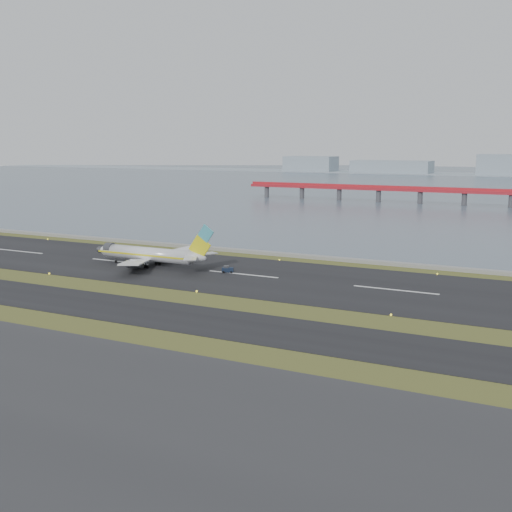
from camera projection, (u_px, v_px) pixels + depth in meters
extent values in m
plane|color=#414E1C|center=(178.00, 299.00, 139.62)|extent=(1000.00, 1000.00, 0.00)
cube|color=black|center=(145.00, 312.00, 129.07)|extent=(1000.00, 18.00, 0.10)
cube|color=black|center=(243.00, 274.00, 165.97)|extent=(1000.00, 45.00, 0.10)
cube|color=gray|center=(290.00, 255.00, 192.26)|extent=(1000.00, 2.50, 1.00)
cube|color=#475666|center=(481.00, 183.00, 543.80)|extent=(1400.00, 800.00, 1.30)
cube|color=red|center=(465.00, 192.00, 349.09)|extent=(260.00, 5.00, 1.60)
cube|color=red|center=(465.00, 189.00, 348.83)|extent=(260.00, 0.40, 1.40)
cylinder|color=#4C4C51|center=(302.00, 194.00, 392.58)|extent=(2.80, 2.80, 7.00)
cylinder|color=#4C4C51|center=(464.00, 200.00, 349.87)|extent=(2.80, 2.80, 7.00)
cube|color=#94A3AF|center=(502.00, 175.00, 684.38)|extent=(1400.00, 80.00, 1.00)
cube|color=#94A3AF|center=(311.00, 164.00, 780.70)|extent=(60.00, 35.00, 18.00)
cube|color=#94A3AF|center=(392.00, 167.00, 736.56)|extent=(90.00, 35.00, 14.00)
cylinder|color=white|center=(147.00, 254.00, 176.28)|extent=(28.00, 3.80, 3.80)
cone|color=white|center=(103.00, 250.00, 183.22)|extent=(3.20, 3.80, 3.80)
cone|color=white|center=(197.00, 258.00, 169.02)|extent=(5.00, 3.80, 3.80)
cube|color=yellow|center=(143.00, 255.00, 174.59)|extent=(31.00, 0.06, 0.45)
cube|color=yellow|center=(151.00, 253.00, 177.97)|extent=(31.00, 0.06, 0.45)
cube|color=white|center=(135.00, 262.00, 167.95)|extent=(11.31, 15.89, 1.66)
cube|color=white|center=(171.00, 253.00, 182.89)|extent=(11.31, 15.89, 1.66)
cylinder|color=#3C3D42|center=(135.00, 265.00, 171.11)|extent=(4.20, 2.10, 2.10)
cylinder|color=#3C3D42|center=(162.00, 258.00, 181.66)|extent=(4.20, 2.10, 2.10)
cube|color=yellow|center=(200.00, 247.00, 168.16)|extent=(6.80, 0.35, 6.85)
cube|color=#44AAC1|center=(206.00, 234.00, 166.67)|extent=(4.85, 0.37, 4.90)
cube|color=white|center=(190.00, 258.00, 165.46)|extent=(5.64, 6.80, 0.22)
cube|color=white|center=(206.00, 254.00, 172.14)|extent=(5.64, 6.80, 0.22)
cylinder|color=black|center=(116.00, 262.00, 181.70)|extent=(0.80, 0.28, 0.80)
cylinder|color=black|center=(146.00, 267.00, 173.66)|extent=(1.00, 0.38, 1.00)
cylinder|color=black|center=(158.00, 263.00, 178.58)|extent=(1.00, 0.38, 1.00)
cube|color=#121E33|center=(228.00, 270.00, 168.17)|extent=(3.35, 2.67, 1.10)
cube|color=#3C3D42|center=(226.00, 267.00, 168.06)|extent=(1.72, 1.77, 0.64)
cylinder|color=black|center=(224.00, 272.00, 167.60)|extent=(0.70, 0.50, 0.64)
cylinder|color=black|center=(224.00, 271.00, 169.04)|extent=(0.70, 0.50, 0.64)
cylinder|color=black|center=(231.00, 272.00, 167.47)|extent=(0.70, 0.50, 0.64)
cylinder|color=black|center=(232.00, 271.00, 168.91)|extent=(0.70, 0.50, 0.64)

